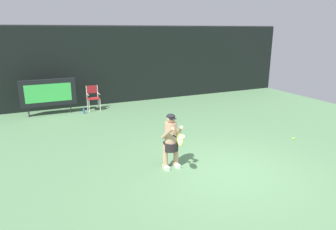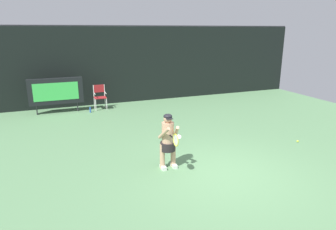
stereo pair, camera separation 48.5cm
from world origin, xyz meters
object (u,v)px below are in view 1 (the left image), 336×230
umpire_chair (93,96)px  tennis_ball_loose (293,139)px  scoreboard (48,93)px  tennis_racket (180,140)px  tennis_player (171,139)px  water_bottle (84,111)px

umpire_chair → tennis_ball_loose: (5.16, -6.51, -0.58)m
scoreboard → tennis_racket: (2.47, -7.16, -0.01)m
tennis_player → scoreboard: bearing=110.3°
umpire_chair → tennis_ball_loose: umpire_chair is taller
umpire_chair → scoreboard: bearing=-179.1°
scoreboard → tennis_racket: 7.58m
tennis_player → water_bottle: bearing=100.5°
umpire_chair → tennis_racket: size_ratio=1.79×
scoreboard → water_bottle: size_ratio=8.30×
umpire_chair → tennis_racket: 7.23m
umpire_chair → water_bottle: size_ratio=4.08×
tennis_racket → umpire_chair: bearing=80.1°
tennis_player → tennis_ball_loose: tennis_player is taller
umpire_chair → tennis_racket: bearing=-84.8°
water_bottle → tennis_ball_loose: size_ratio=3.90×
tennis_player → tennis_racket: 0.51m
water_bottle → tennis_player: size_ratio=0.18×
scoreboard → tennis_ball_loose: size_ratio=32.35×
umpire_chair → tennis_ball_loose: size_ratio=15.88×
tennis_ball_loose → umpire_chair: bearing=128.4°
scoreboard → tennis_racket: scoreboard is taller
tennis_ball_loose → tennis_player: bearing=-177.6°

